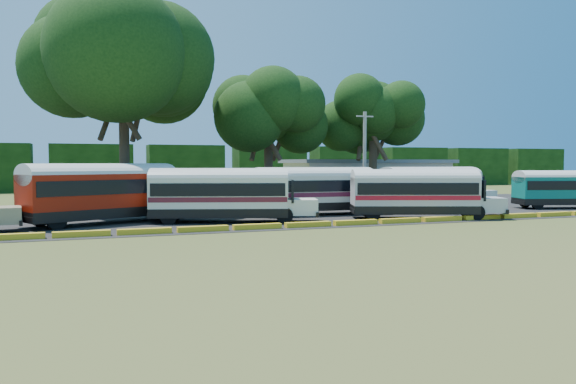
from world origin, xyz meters
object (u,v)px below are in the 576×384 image
object	(u,v)px
bus_white_red	(417,191)
tree_west	(123,57)
bus_teal	(566,187)
bus_cream_west	(223,192)
bus_red	(105,189)

from	to	relation	value
bus_white_red	tree_west	size ratio (longest dim) A/B	0.59
bus_white_red	tree_west	world-z (taller)	tree_west
bus_white_red	tree_west	xyz separation A→B (m)	(-17.15, 15.32, 10.16)
bus_white_red	bus_teal	xyz separation A→B (m)	(15.78, 2.88, -0.08)
bus_white_red	bus_teal	world-z (taller)	bus_white_red
bus_cream_west	tree_west	xyz separation A→B (m)	(-4.77, 13.25, 10.11)
bus_red	bus_cream_west	distance (m)	7.01
bus_red	bus_teal	size ratio (longest dim) A/B	1.17
bus_red	bus_teal	xyz separation A→B (m)	(34.92, -1.09, -0.33)
tree_west	bus_red	bearing A→B (deg)	-99.91
bus_red	bus_white_red	bearing A→B (deg)	-36.09
tree_west	bus_teal	bearing A→B (deg)	-20.69
bus_cream_west	tree_west	size ratio (longest dim) A/B	0.61
bus_cream_west	bus_white_red	distance (m)	12.56
bus_red	bus_white_red	world-z (taller)	bus_red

